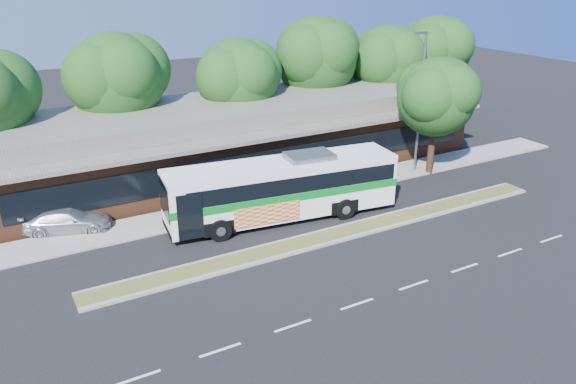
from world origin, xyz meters
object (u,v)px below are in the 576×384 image
object	(u,v)px
lamp_post	(420,99)
sidewalk_tree	(439,95)
transit_bus	(283,185)
sedan	(68,220)

from	to	relation	value
lamp_post	sidewalk_tree	size ratio (longest dim) A/B	1.20
transit_bus	sedan	xyz separation A→B (m)	(-10.46, 4.01, -1.33)
sedan	lamp_post	bearing A→B (deg)	-76.04
sidewalk_tree	transit_bus	bearing A→B (deg)	-172.40
lamp_post	transit_bus	size ratio (longest dim) A/B	0.71
lamp_post	sedan	distance (m)	22.09
transit_bus	lamp_post	bearing A→B (deg)	18.34
sedan	sidewalk_tree	size ratio (longest dim) A/B	0.58
lamp_post	transit_bus	xyz separation A→B (m)	(-11.15, -2.21, -2.94)
transit_bus	sidewalk_tree	distance (m)	12.72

